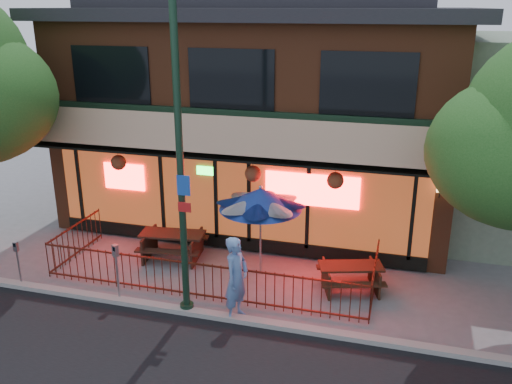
{
  "coord_description": "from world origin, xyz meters",
  "views": [
    {
      "loc": [
        4.62,
        -10.77,
        6.86
      ],
      "look_at": [
        1.03,
        2.0,
        2.29
      ],
      "focal_mm": 38.0,
      "sensor_mm": 36.0,
      "label": 1
    }
  ],
  "objects_px": {
    "picnic_table_right": "(351,273)",
    "patio_umbrella": "(261,199)",
    "parking_meter_far": "(17,256)",
    "street_light": "(181,185)",
    "picnic_table_left": "(173,241)",
    "parking_meter_near": "(116,263)",
    "pedestrian": "(236,279)"
  },
  "relations": [
    {
      "from": "pedestrian",
      "to": "picnic_table_right",
      "type": "bearing_deg",
      "value": -36.1
    },
    {
      "from": "street_light",
      "to": "picnic_table_right",
      "type": "height_order",
      "value": "street_light"
    },
    {
      "from": "picnic_table_left",
      "to": "picnic_table_right",
      "type": "distance_m",
      "value": 5.11
    },
    {
      "from": "parking_meter_near",
      "to": "parking_meter_far",
      "type": "distance_m",
      "value": 2.84
    },
    {
      "from": "street_light",
      "to": "parking_meter_near",
      "type": "xyz_separation_m",
      "value": [
        -1.78,
        0.0,
        -2.13
      ]
    },
    {
      "from": "parking_meter_near",
      "to": "parking_meter_far",
      "type": "bearing_deg",
      "value": 180.0
    },
    {
      "from": "picnic_table_left",
      "to": "picnic_table_right",
      "type": "relative_size",
      "value": 1.04
    },
    {
      "from": "parking_meter_far",
      "to": "patio_umbrella",
      "type": "bearing_deg",
      "value": 22.57
    },
    {
      "from": "pedestrian",
      "to": "street_light",
      "type": "bearing_deg",
      "value": 105.58
    },
    {
      "from": "street_light",
      "to": "patio_umbrella",
      "type": "height_order",
      "value": "street_light"
    },
    {
      "from": "picnic_table_right",
      "to": "picnic_table_left",
      "type": "bearing_deg",
      "value": 174.74
    },
    {
      "from": "picnic_table_left",
      "to": "patio_umbrella",
      "type": "relative_size",
      "value": 0.79
    },
    {
      "from": "picnic_table_right",
      "to": "parking_meter_far",
      "type": "height_order",
      "value": "parking_meter_far"
    },
    {
      "from": "picnic_table_right",
      "to": "parking_meter_far",
      "type": "relative_size",
      "value": 1.54
    },
    {
      "from": "picnic_table_right",
      "to": "patio_umbrella",
      "type": "xyz_separation_m",
      "value": [
        -2.45,
        0.3,
        1.67
      ]
    },
    {
      "from": "street_light",
      "to": "patio_umbrella",
      "type": "xyz_separation_m",
      "value": [
        1.15,
        2.4,
        -1.03
      ]
    },
    {
      "from": "patio_umbrella",
      "to": "parking_meter_far",
      "type": "xyz_separation_m",
      "value": [
        -5.77,
        -2.4,
        -1.29
      ]
    },
    {
      "from": "picnic_table_left",
      "to": "parking_meter_near",
      "type": "relative_size",
      "value": 1.31
    },
    {
      "from": "picnic_table_right",
      "to": "pedestrian",
      "type": "distance_m",
      "value": 3.18
    },
    {
      "from": "picnic_table_left",
      "to": "parking_meter_far",
      "type": "bearing_deg",
      "value": -140.64
    },
    {
      "from": "picnic_table_right",
      "to": "parking_meter_near",
      "type": "bearing_deg",
      "value": -158.7
    },
    {
      "from": "parking_meter_far",
      "to": "picnic_table_left",
      "type": "bearing_deg",
      "value": 39.36
    },
    {
      "from": "picnic_table_right",
      "to": "pedestrian",
      "type": "xyz_separation_m",
      "value": [
        -2.37,
        -2.05,
        0.56
      ]
    },
    {
      "from": "picnic_table_left",
      "to": "parking_meter_far",
      "type": "height_order",
      "value": "parking_meter_far"
    },
    {
      "from": "pedestrian",
      "to": "parking_meter_far",
      "type": "bearing_deg",
      "value": 103.59
    },
    {
      "from": "picnic_table_right",
      "to": "parking_meter_near",
      "type": "xyz_separation_m",
      "value": [
        -5.38,
        -2.1,
        0.57
      ]
    },
    {
      "from": "picnic_table_right",
      "to": "patio_umbrella",
      "type": "distance_m",
      "value": 2.98
    },
    {
      "from": "parking_meter_near",
      "to": "picnic_table_left",
      "type": "bearing_deg",
      "value": 83.48
    },
    {
      "from": "parking_meter_near",
      "to": "parking_meter_far",
      "type": "xyz_separation_m",
      "value": [
        -2.84,
        0.0,
        -0.19
      ]
    },
    {
      "from": "parking_meter_far",
      "to": "street_light",
      "type": "bearing_deg",
      "value": -0.03
    },
    {
      "from": "street_light",
      "to": "parking_meter_near",
      "type": "bearing_deg",
      "value": 179.92
    },
    {
      "from": "picnic_table_left",
      "to": "picnic_table_right",
      "type": "xyz_separation_m",
      "value": [
        5.09,
        -0.47,
        -0.06
      ]
    }
  ]
}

